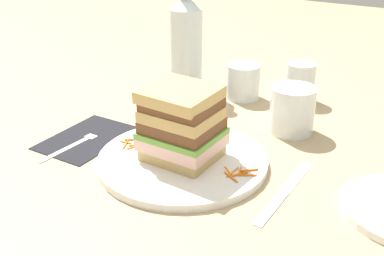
% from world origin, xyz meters
% --- Properties ---
extents(ground_plane, '(3.00, 3.00, 0.00)m').
position_xyz_m(ground_plane, '(0.00, 0.00, 0.00)').
color(ground_plane, tan).
extents(main_plate, '(0.28, 0.28, 0.01)m').
position_xyz_m(main_plate, '(0.01, -0.01, 0.01)').
color(main_plate, white).
rests_on(main_plate, ground_plane).
extents(sandwich, '(0.12, 0.11, 0.12)m').
position_xyz_m(sandwich, '(0.01, -0.01, 0.07)').
color(sandwich, tan).
rests_on(sandwich, main_plate).
extents(carrot_shred_0, '(0.02, 0.02, 0.00)m').
position_xyz_m(carrot_shred_0, '(-0.08, -0.01, 0.01)').
color(carrot_shred_0, orange).
rests_on(carrot_shred_0, main_plate).
extents(carrot_shred_1, '(0.01, 0.02, 0.00)m').
position_xyz_m(carrot_shred_1, '(-0.07, -0.01, 0.01)').
color(carrot_shred_1, orange).
rests_on(carrot_shred_1, main_plate).
extents(carrot_shred_2, '(0.02, 0.02, 0.00)m').
position_xyz_m(carrot_shred_2, '(-0.08, 0.00, 0.01)').
color(carrot_shred_2, orange).
rests_on(carrot_shred_2, main_plate).
extents(carrot_shred_3, '(0.01, 0.02, 0.00)m').
position_xyz_m(carrot_shred_3, '(-0.09, 0.02, 0.01)').
color(carrot_shred_3, orange).
rests_on(carrot_shred_3, main_plate).
extents(carrot_shred_4, '(0.02, 0.02, 0.00)m').
position_xyz_m(carrot_shred_4, '(-0.07, -0.01, 0.01)').
color(carrot_shred_4, orange).
rests_on(carrot_shred_4, main_plate).
extents(carrot_shred_5, '(0.03, 0.02, 0.00)m').
position_xyz_m(carrot_shred_5, '(-0.09, -0.00, 0.01)').
color(carrot_shred_5, orange).
rests_on(carrot_shred_5, main_plate).
extents(carrot_shred_6, '(0.02, 0.01, 0.00)m').
position_xyz_m(carrot_shred_6, '(-0.10, -0.02, 0.01)').
color(carrot_shred_6, orange).
rests_on(carrot_shred_6, main_plate).
extents(carrot_shred_7, '(0.01, 0.03, 0.00)m').
position_xyz_m(carrot_shred_7, '(-0.10, -0.02, 0.01)').
color(carrot_shred_7, orange).
rests_on(carrot_shred_7, main_plate).
extents(carrot_shred_8, '(0.01, 0.03, 0.00)m').
position_xyz_m(carrot_shred_8, '(-0.08, -0.02, 0.01)').
color(carrot_shred_8, orange).
rests_on(carrot_shred_8, main_plate).
extents(carrot_shred_9, '(0.02, 0.02, 0.00)m').
position_xyz_m(carrot_shred_9, '(0.12, 0.01, 0.01)').
color(carrot_shred_9, orange).
rests_on(carrot_shred_9, main_plate).
extents(carrot_shred_10, '(0.01, 0.02, 0.00)m').
position_xyz_m(carrot_shred_10, '(0.11, -0.00, 0.01)').
color(carrot_shred_10, orange).
rests_on(carrot_shred_10, main_plate).
extents(carrot_shred_11, '(0.03, 0.02, 0.00)m').
position_xyz_m(carrot_shred_11, '(0.11, -0.02, 0.01)').
color(carrot_shred_11, orange).
rests_on(carrot_shred_11, main_plate).
extents(carrot_shred_12, '(0.02, 0.02, 0.00)m').
position_xyz_m(carrot_shred_12, '(0.09, -0.01, 0.01)').
color(carrot_shred_12, orange).
rests_on(carrot_shred_12, main_plate).
extents(carrot_shred_13, '(0.01, 0.03, 0.00)m').
position_xyz_m(carrot_shred_13, '(0.10, -0.01, 0.01)').
color(carrot_shred_13, orange).
rests_on(carrot_shred_13, main_plate).
extents(carrot_shred_14, '(0.02, 0.02, 0.00)m').
position_xyz_m(carrot_shred_14, '(0.13, -0.01, 0.01)').
color(carrot_shred_14, orange).
rests_on(carrot_shred_14, main_plate).
extents(carrot_shred_15, '(0.02, 0.03, 0.00)m').
position_xyz_m(carrot_shred_15, '(0.11, -0.01, 0.01)').
color(carrot_shred_15, orange).
rests_on(carrot_shred_15, main_plate).
extents(napkin_dark, '(0.12, 0.17, 0.00)m').
position_xyz_m(napkin_dark, '(-0.19, -0.02, 0.00)').
color(napkin_dark, black).
rests_on(napkin_dark, ground_plane).
extents(fork, '(0.03, 0.17, 0.00)m').
position_xyz_m(fork, '(-0.19, -0.04, 0.00)').
color(fork, silver).
rests_on(fork, napkin_dark).
extents(knife, '(0.02, 0.20, 0.00)m').
position_xyz_m(knife, '(0.18, -0.00, 0.00)').
color(knife, silver).
rests_on(knife, ground_plane).
extents(juice_glass, '(0.08, 0.08, 0.09)m').
position_xyz_m(juice_glass, '(0.12, 0.20, 0.04)').
color(juice_glass, white).
rests_on(juice_glass, ground_plane).
extents(water_bottle, '(0.07, 0.07, 0.25)m').
position_xyz_m(water_bottle, '(-0.16, 0.28, 0.11)').
color(water_bottle, silver).
rests_on(water_bottle, ground_plane).
extents(empty_tumbler_0, '(0.06, 0.06, 0.08)m').
position_xyz_m(empty_tumbler_0, '(0.08, 0.36, 0.04)').
color(empty_tumbler_0, silver).
rests_on(empty_tumbler_0, ground_plane).
extents(empty_tumbler_1, '(0.07, 0.07, 0.07)m').
position_xyz_m(empty_tumbler_1, '(-0.03, 0.31, 0.04)').
color(empty_tumbler_1, silver).
rests_on(empty_tumbler_1, ground_plane).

